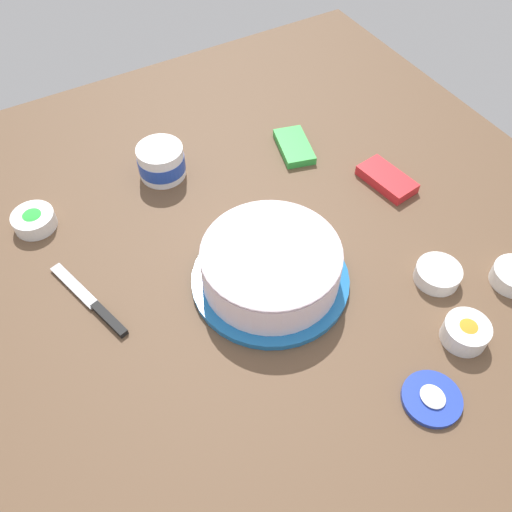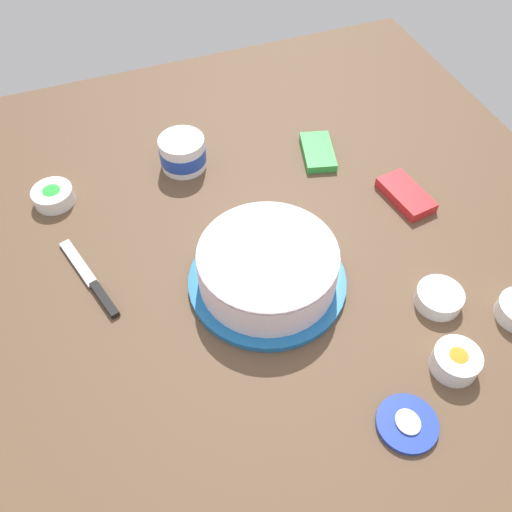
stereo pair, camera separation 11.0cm
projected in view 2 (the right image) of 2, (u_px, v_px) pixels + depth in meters
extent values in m
plane|color=brown|center=(250.00, 258.00, 1.14)|extent=(1.54, 1.54, 0.00)
cylinder|color=#1E6BB2|center=(267.00, 281.00, 1.10)|extent=(0.32, 0.32, 0.01)
cylinder|color=#DBB77A|center=(268.00, 269.00, 1.06)|extent=(0.25, 0.25, 0.06)
cylinder|color=white|center=(268.00, 267.00, 1.06)|extent=(0.27, 0.27, 0.07)
ellipsoid|color=white|center=(268.00, 253.00, 1.03)|extent=(0.27, 0.27, 0.02)
cylinder|color=white|center=(183.00, 153.00, 1.29)|extent=(0.11, 0.11, 0.08)
cylinder|color=#2347B2|center=(183.00, 154.00, 1.29)|extent=(0.11, 0.11, 0.04)
cylinder|color=white|center=(181.00, 142.00, 1.27)|extent=(0.09, 0.09, 0.01)
cylinder|color=#233DAD|center=(407.00, 424.00, 0.91)|extent=(0.10, 0.10, 0.01)
ellipsoid|color=white|center=(408.00, 422.00, 0.91)|extent=(0.05, 0.04, 0.01)
cube|color=silver|center=(78.00, 263.00, 1.13)|extent=(0.14, 0.06, 0.00)
cube|color=black|center=(105.00, 301.00, 1.07)|extent=(0.10, 0.04, 0.01)
cylinder|color=white|center=(439.00, 298.00, 1.06)|extent=(0.09, 0.09, 0.03)
cylinder|color=yellow|center=(439.00, 298.00, 1.06)|extent=(0.08, 0.08, 0.01)
ellipsoid|color=yellow|center=(440.00, 296.00, 1.05)|extent=(0.06, 0.06, 0.02)
cylinder|color=white|center=(53.00, 196.00, 1.23)|extent=(0.09, 0.09, 0.03)
cylinder|color=green|center=(53.00, 195.00, 1.23)|extent=(0.08, 0.08, 0.01)
ellipsoid|color=green|center=(52.00, 193.00, 1.22)|extent=(0.06, 0.06, 0.02)
cylinder|color=white|center=(456.00, 361.00, 0.97)|extent=(0.08, 0.08, 0.04)
cylinder|color=orange|center=(457.00, 359.00, 0.96)|extent=(0.07, 0.07, 0.01)
ellipsoid|color=orange|center=(458.00, 357.00, 0.96)|extent=(0.06, 0.06, 0.02)
cube|color=green|center=(318.00, 152.00, 1.34)|extent=(0.15, 0.10, 0.02)
cube|color=red|center=(406.00, 195.00, 1.24)|extent=(0.14, 0.09, 0.02)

